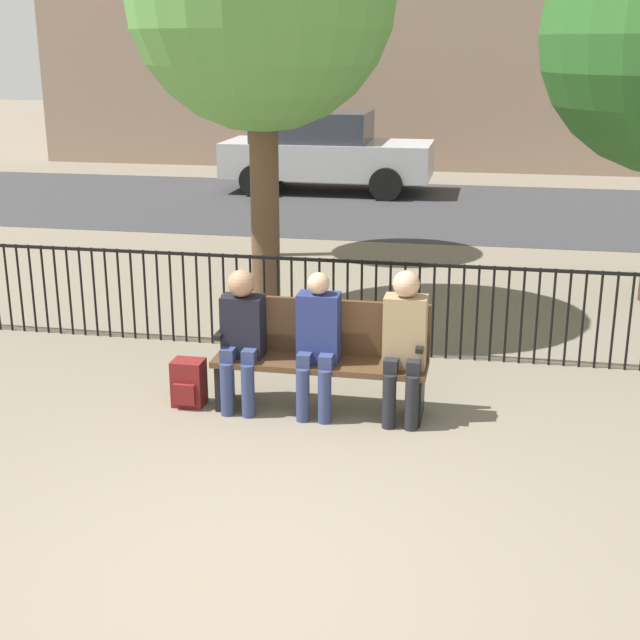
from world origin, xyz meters
TOP-DOWN VIEW (x-y plane):
  - ground_plane at (0.00, 0.00)m, footprint 80.00×80.00m
  - park_bench at (0.00, 2.45)m, footprint 1.77×0.45m
  - seated_person_0 at (-0.65, 2.32)m, footprint 0.34×0.39m
  - seated_person_1 at (-0.01, 2.32)m, footprint 0.34×0.39m
  - seated_person_2 at (0.69, 2.33)m, footprint 0.34×0.39m
  - backpack at (-1.12, 2.29)m, footprint 0.26×0.25m
  - fence_railing at (-0.02, 3.88)m, footprint 9.01×0.03m
  - street_surface at (0.00, 12.00)m, footprint 24.00×6.00m
  - parked_car_0 at (-2.12, 13.61)m, footprint 4.20×1.94m

SIDE VIEW (x-z plane):
  - ground_plane at x=0.00m, z-range 0.00..0.00m
  - street_surface at x=0.00m, z-range 0.00..0.01m
  - backpack at x=-1.12m, z-range 0.00..0.40m
  - park_bench at x=0.00m, z-range 0.03..0.95m
  - fence_railing at x=-0.02m, z-range 0.08..1.03m
  - seated_person_1 at x=-0.01m, z-range 0.06..1.27m
  - seated_person_0 at x=-0.65m, z-range 0.08..1.27m
  - seated_person_2 at x=0.69m, z-range 0.07..1.33m
  - parked_car_0 at x=-2.12m, z-range 0.03..1.65m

